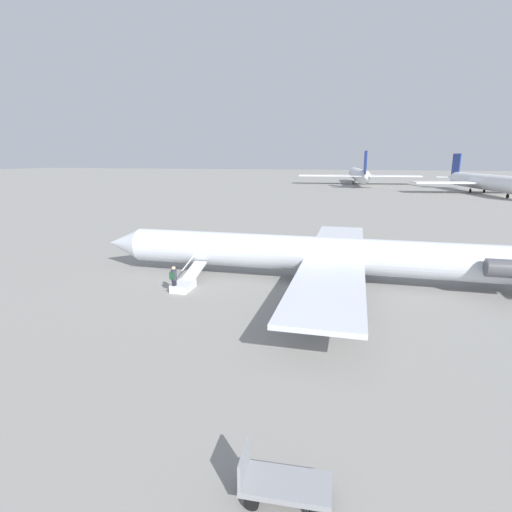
{
  "coord_description": "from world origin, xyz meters",
  "views": [
    {
      "loc": [
        -3.46,
        26.53,
        8.16
      ],
      "look_at": [
        3.93,
        0.91,
        1.68
      ],
      "focal_mm": 28.0,
      "sensor_mm": 36.0,
      "label": 1
    }
  ],
  "objects": [
    {
      "name": "luggage_cart",
      "position": [
        -1.78,
        18.52,
        0.46
      ],
      "size": [
        2.29,
        1.29,
        1.22
      ],
      "rotation": [
        0.0,
        0.0,
        0.09
      ],
      "color": "gray",
      "rests_on": "ground"
    },
    {
      "name": "airplane_main",
      "position": [
        -0.92,
        -0.03,
        1.88
      ],
      "size": [
        32.26,
        24.72,
        6.31
      ],
      "rotation": [
        0.0,
        0.0,
        0.03
      ],
      "color": "silver",
      "rests_on": "ground"
    },
    {
      "name": "boarding_stairs",
      "position": [
        7.8,
        4.02,
        0.36
      ],
      "size": [
        1.17,
        4.05,
        1.61
      ],
      "rotation": [
        0.0,
        0.0,
        -1.54
      ],
      "color": "silver",
      "rests_on": "ground"
    },
    {
      "name": "airplane_far_left",
      "position": [
        -29.19,
        -82.91,
        2.89
      ],
      "size": [
        33.05,
        43.08,
        9.69
      ],
      "rotation": [
        0.0,
        0.0,
        1.76
      ],
      "color": "white",
      "rests_on": "ground"
    },
    {
      "name": "passenger",
      "position": [
        8.01,
        5.18,
        1.0
      ],
      "size": [
        0.36,
        0.54,
        1.74
      ],
      "rotation": [
        0.0,
        0.0,
        -1.54
      ],
      "color": "#23232D",
      "rests_on": "ground"
    },
    {
      "name": "ground_plane",
      "position": [
        0.0,
        0.0,
        0.0
      ],
      "size": [
        600.0,
        600.0,
        0.0
      ],
      "primitive_type": "plane",
      "color": "gray"
    },
    {
      "name": "airplane_far_right",
      "position": [
        1.33,
        -114.37,
        3.11
      ],
      "size": [
        39.75,
        51.69,
        10.45
      ],
      "rotation": [
        0.0,
        0.0,
        4.83
      ],
      "color": "silver",
      "rests_on": "ground"
    }
  ]
}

